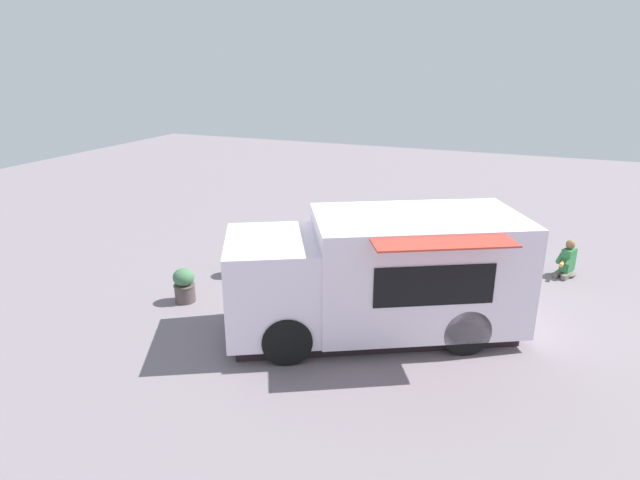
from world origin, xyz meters
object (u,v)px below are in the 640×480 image
object	(u,v)px
planter_flowering_near	(301,243)
trash_bin	(250,254)
food_truck	(379,278)
planter_flowering_far	(184,285)
person_customer	(567,262)

from	to	relation	value
planter_flowering_near	trash_bin	xyz separation A→B (m)	(1.36, -0.70, 0.08)
food_truck	planter_flowering_far	size ratio (longest dim) A/B	7.61
food_truck	planter_flowering_far	world-z (taller)	food_truck
food_truck	planter_flowering_near	world-z (taller)	food_truck
person_customer	planter_flowering_far	bearing A→B (deg)	-58.68
food_truck	planter_flowering_near	size ratio (longest dim) A/B	6.64
food_truck	planter_flowering_far	bearing A→B (deg)	-85.95
food_truck	planter_flowering_far	distance (m)	4.19
planter_flowering_far	planter_flowering_near	bearing A→B (deg)	158.70
planter_flowering_near	trash_bin	bearing A→B (deg)	-27.02
planter_flowering_far	trash_bin	xyz separation A→B (m)	(-1.84, 0.55, 0.13)
person_customer	planter_flowering_far	xyz separation A→B (m)	(4.56, -7.50, 0.04)
person_customer	trash_bin	distance (m)	7.46
person_customer	planter_flowering_near	size ratio (longest dim) A/B	1.04
planter_flowering_far	person_customer	bearing A→B (deg)	121.32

